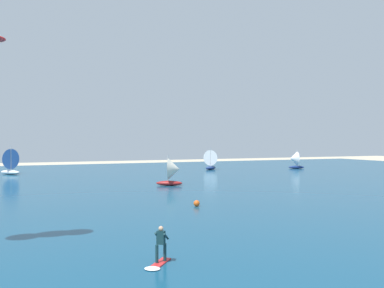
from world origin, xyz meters
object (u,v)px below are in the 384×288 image
(sailboat_anchored_offshore, at_px, (212,159))
(marker_buoy, at_px, (197,203))
(sailboat_far_right, at_px, (173,171))
(kitesurfer, at_px, (159,251))
(sailboat_leading, at_px, (8,161))
(sailboat_mid_right, at_px, (294,160))

(sailboat_anchored_offshore, distance_m, marker_buoy, 42.90)
(sailboat_far_right, bearing_deg, kitesurfer, -110.84)
(sailboat_far_right, relative_size, marker_buoy, 7.27)
(marker_buoy, bearing_deg, sailboat_leading, 111.51)
(kitesurfer, distance_m, marker_buoy, 15.73)
(kitesurfer, height_order, sailboat_leading, sailboat_leading)
(sailboat_leading, bearing_deg, kitesurfer, -81.25)
(sailboat_anchored_offshore, bearing_deg, sailboat_far_right, -125.11)
(sailboat_leading, bearing_deg, sailboat_far_right, -52.67)
(kitesurfer, height_order, sailboat_mid_right, sailboat_mid_right)
(kitesurfer, distance_m, sailboat_mid_right, 64.06)
(kitesurfer, relative_size, sailboat_anchored_offshore, 0.44)
(sailboat_anchored_offshore, relative_size, marker_buoy, 7.98)
(kitesurfer, bearing_deg, marker_buoy, 60.80)
(sailboat_mid_right, height_order, marker_buoy, sailboat_mid_right)
(marker_buoy, bearing_deg, kitesurfer, -119.20)
(sailboat_anchored_offshore, bearing_deg, marker_buoy, -117.02)
(sailboat_leading, bearing_deg, sailboat_anchored_offshore, -4.10)
(kitesurfer, xyz_separation_m, sailboat_far_right, (11.04, 29.00, 1.14))
(kitesurfer, relative_size, marker_buoy, 3.54)
(sailboat_far_right, height_order, marker_buoy, sailboat_far_right)
(sailboat_mid_right, height_order, sailboat_anchored_offshore, sailboat_anchored_offshore)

